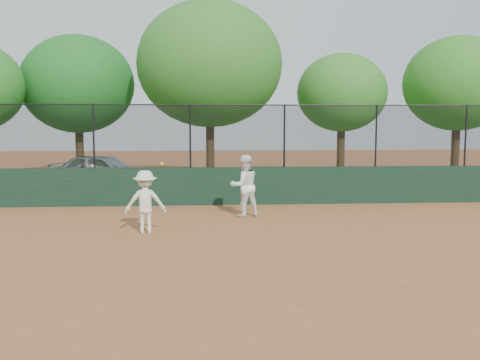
{
  "coord_description": "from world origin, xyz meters",
  "views": [
    {
      "loc": [
        -0.16,
        -10.97,
        2.61
      ],
      "look_at": [
        0.8,
        2.2,
        1.2
      ],
      "focal_mm": 40.0,
      "sensor_mm": 36.0,
      "label": 1
    }
  ],
  "objects": [
    {
      "name": "parked_car",
      "position": [
        -3.99,
        10.19,
        0.72
      ],
      "size": [
        4.5,
        2.68,
        1.44
      ],
      "primitive_type": "imported",
      "rotation": [
        0.0,
        0.0,
        1.32
      ],
      "color": "#B1B6BB",
      "rests_on": "ground"
    },
    {
      "name": "tree_1",
      "position": [
        -5.54,
        13.21,
        4.29
      ],
      "size": [
        4.94,
        4.49,
        6.44
      ],
      "color": "#432E17",
      "rests_on": "ground"
    },
    {
      "name": "player_second",
      "position": [
        1.04,
        3.83,
        0.86
      ],
      "size": [
        0.99,
        0.87,
        1.73
      ],
      "primitive_type": "imported",
      "rotation": [
        0.0,
        0.0,
        3.44
      ],
      "color": "white",
      "rests_on": "ground"
    },
    {
      "name": "back_wall",
      "position": [
        0.0,
        6.0,
        0.6
      ],
      "size": [
        26.0,
        0.2,
        1.2
      ],
      "primitive_type": "cube",
      "color": "#173221",
      "rests_on": "ground"
    },
    {
      "name": "ground",
      "position": [
        0.0,
        0.0,
        0.0
      ],
      "size": [
        80.0,
        80.0,
        0.0
      ],
      "primitive_type": "plane",
      "color": "#A46035",
      "rests_on": "ground"
    },
    {
      "name": "tree_3",
      "position": [
        6.19,
        12.95,
        3.96
      ],
      "size": [
        4.07,
        3.7,
        5.73
      ],
      "color": "#432C16",
      "rests_on": "ground"
    },
    {
      "name": "tree_2",
      "position": [
        0.22,
        11.2,
        4.99
      ],
      "size": [
        5.95,
        5.41,
        7.57
      ],
      "color": "#452D18",
      "rests_on": "ground"
    },
    {
      "name": "fence_assembly",
      "position": [
        -0.03,
        6.0,
        2.24
      ],
      "size": [
        26.0,
        0.06,
        2.0
      ],
      "color": "black",
      "rests_on": "back_wall"
    },
    {
      "name": "player_main",
      "position": [
        -1.49,
        1.7,
        0.75
      ],
      "size": [
        1.01,
        0.64,
        1.71
      ],
      "color": "beige",
      "rests_on": "ground"
    },
    {
      "name": "grass_strip",
      "position": [
        0.0,
        12.0,
        0.0
      ],
      "size": [
        36.0,
        12.0,
        0.01
      ],
      "primitive_type": "cube",
      "color": "#39591C",
      "rests_on": "ground"
    },
    {
      "name": "tree_4",
      "position": [
        10.93,
        11.64,
        4.29
      ],
      "size": [
        4.71,
        4.29,
        6.34
      ],
      "color": "#422917",
      "rests_on": "ground"
    }
  ]
}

